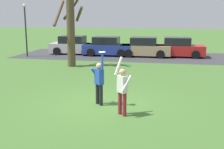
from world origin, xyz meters
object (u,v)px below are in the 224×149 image
bare_tree_tall (71,18)px  parked_car_blue (108,47)px  parked_car_tan (145,48)px  parked_car_red (179,48)px  person_catcher (99,80)px  lamppost_by_lot (25,25)px  person_defender (122,88)px  parked_car_silver (74,46)px  frisbee_disc (102,52)px

bare_tree_tall → parked_car_blue: bearing=77.2°
parked_car_tan → parked_car_red: 2.74m
person_catcher → lamppost_by_lot: size_ratio=0.49×
person_catcher → person_defender: (1.08, -1.02, -0.00)m
person_catcher → parked_car_tan: person_catcher is taller
person_defender → parked_car_red: 15.03m
parked_car_blue → parked_car_silver: bearing=172.9°
frisbee_disc → parked_car_red: frisbee_disc is taller
person_defender → parked_car_tan: size_ratio=0.50×
person_catcher → bare_tree_tall: bare_tree_tall is taller
bare_tree_tall → parked_car_red: bearing=39.8°
person_defender → frisbee_disc: frisbee_disc is taller
frisbee_disc → parked_car_red: (3.09, 14.01, -1.37)m
parked_car_red → lamppost_by_lot: bearing=-169.7°
parked_car_blue → parked_car_red: bearing=3.5°
parked_car_red → person_catcher: bearing=-103.8°
person_catcher → lamppost_by_lot: 14.70m
frisbee_disc → parked_car_blue: size_ratio=0.06×
frisbee_disc → person_catcher: bearing=136.7°
frisbee_disc → parked_car_red: 14.41m
lamppost_by_lot → parked_car_red: bearing=10.9°
bare_tree_tall → lamppost_by_lot: size_ratio=1.46×
person_defender → lamppost_by_lot: bearing=-7.8°
parked_car_silver → parked_car_red: bearing=-0.2°
bare_tree_tall → lamppost_by_lot: 6.30m
frisbee_disc → parked_car_tan: 13.70m
parked_car_blue → parked_car_tan: same height
parked_car_silver → parked_car_tan: size_ratio=1.00×
frisbee_disc → parked_car_tan: (0.38, 13.63, -1.37)m
parked_car_blue → parked_car_tan: size_ratio=1.00×
parked_car_silver → parked_car_tan: 6.28m
parked_car_silver → bare_tree_tall: 6.66m
lamppost_by_lot → parked_car_silver: bearing=35.0°
frisbee_disc → parked_car_blue: (-2.79, 13.59, -1.37)m
parked_car_tan → frisbee_disc: bearing=-92.1°
person_defender → parked_car_silver: bearing=-22.0°
parked_car_tan → lamppost_by_lot: size_ratio=0.97×
parked_car_silver → person_catcher: bearing=-68.0°
bare_tree_tall → lamppost_by_lot: (-5.14, 3.58, -0.63)m
person_catcher → frisbee_disc: bearing=0.0°
person_catcher → lamppost_by_lot: (-9.02, 11.49, 1.60)m
parked_car_red → lamppost_by_lot: (-12.28, -2.36, 1.86)m
parked_car_tan → person_defender: bearing=-88.4°
bare_tree_tall → person_catcher: bearing=-63.9°
frisbee_disc → person_defender: bearing=-43.3°
person_catcher → bare_tree_tall: size_ratio=0.33×
person_defender → lamppost_by_lot: size_ratio=0.48×
parked_car_red → bare_tree_tall: size_ratio=0.66×
person_catcher → lamppost_by_lot: lamppost_by_lot is taller
bare_tree_tall → parked_car_tan: bearing=51.6°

